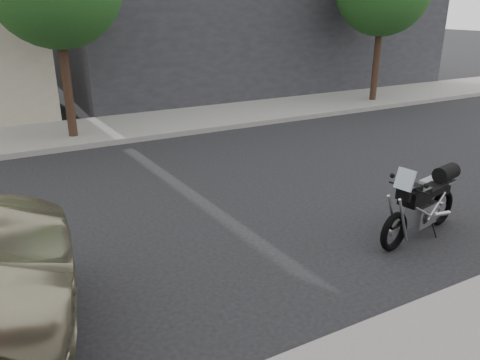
{
  "coord_description": "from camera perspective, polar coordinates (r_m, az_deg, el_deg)",
  "views": [
    {
      "loc": [
        3.91,
        7.24,
        3.56
      ],
      "look_at": [
        0.56,
        1.03,
        0.9
      ],
      "focal_mm": 35.0,
      "sensor_mm": 36.0,
      "label": 1
    }
  ],
  "objects": [
    {
      "name": "ground",
      "position": [
        8.96,
        -0.02,
        -2.74
      ],
      "size": [
        120.0,
        120.0,
        0.0
      ],
      "primitive_type": "plane",
      "color": "black",
      "rests_on": "ground"
    },
    {
      "name": "far_sidewalk",
      "position": [
        14.7,
        -12.23,
        6.47
      ],
      "size": [
        44.0,
        3.0,
        0.15
      ],
      "primitive_type": "cube",
      "color": "gray",
      "rests_on": "ground"
    },
    {
      "name": "far_building_dark",
      "position": [
        23.43,
        -0.69,
        20.5
      ],
      "size": [
        16.0,
        11.0,
        7.0
      ],
      "color": "#28282D",
      "rests_on": "ground"
    },
    {
      "name": "motorcycle",
      "position": [
        8.12,
        21.55,
        -2.54
      ],
      "size": [
        2.03,
        0.9,
        1.29
      ],
      "rotation": [
        0.0,
        0.0,
        0.2
      ],
      "color": "black",
      "rests_on": "ground"
    }
  ]
}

